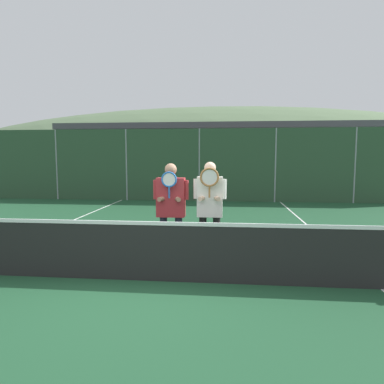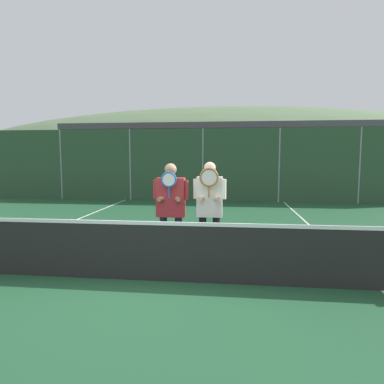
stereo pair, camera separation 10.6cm
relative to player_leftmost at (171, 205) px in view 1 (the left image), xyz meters
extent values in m
plane|color=#1E4C2D|center=(-0.20, -0.84, -1.08)|extent=(120.00, 120.00, 0.00)
ellipsoid|color=#5B7551|center=(-0.20, 54.80, -1.08)|extent=(100.93, 56.07, 19.63)
cube|color=beige|center=(0.56, 17.13, 0.72)|extent=(20.03, 5.00, 3.59)
cube|color=#4C4C51|center=(0.56, 17.13, 2.70)|extent=(20.53, 5.50, 0.36)
cylinder|color=gray|center=(-6.62, 8.76, 0.48)|extent=(0.06, 0.06, 3.11)
cylinder|color=gray|center=(-3.41, 8.76, 0.48)|extent=(0.06, 0.06, 3.11)
cylinder|color=gray|center=(-0.20, 8.76, 0.48)|extent=(0.06, 0.06, 3.11)
cylinder|color=gray|center=(3.01, 8.76, 0.48)|extent=(0.06, 0.06, 3.11)
cylinder|color=gray|center=(6.22, 8.76, 0.48)|extent=(0.06, 0.06, 3.11)
cube|color=#2D4C33|center=(-0.20, 8.76, 0.48)|extent=(19.25, 0.02, 3.11)
cube|color=black|center=(-0.20, -0.84, -0.63)|extent=(9.09, 0.02, 0.89)
cube|color=white|center=(-0.20, -0.84, -0.17)|extent=(9.09, 0.03, 0.06)
cube|color=white|center=(-3.65, 2.16, -1.07)|extent=(0.05, 16.00, 0.01)
cube|color=white|center=(3.25, 2.16, -1.07)|extent=(0.05, 16.00, 0.01)
cylinder|color=#232838|center=(-0.14, 0.01, -0.64)|extent=(0.13, 0.13, 0.87)
cylinder|color=#232838|center=(0.14, 0.01, -0.64)|extent=(0.13, 0.13, 0.87)
cube|color=maroon|center=(0.00, 0.01, 0.14)|extent=(0.49, 0.22, 0.69)
sphere|color=#997056|center=(0.00, 0.01, 0.63)|extent=(0.21, 0.21, 0.21)
cylinder|color=maroon|center=(-0.27, 0.01, 0.27)|extent=(0.08, 0.08, 0.34)
cylinder|color=maroon|center=(0.27, 0.01, 0.27)|extent=(0.08, 0.08, 0.34)
cylinder|color=#997056|center=(-0.12, -0.08, 0.12)|extent=(0.16, 0.27, 0.08)
cylinder|color=#997056|center=(0.12, -0.08, 0.12)|extent=(0.16, 0.27, 0.08)
cylinder|color=#1E5BAD|center=(0.00, -0.17, 0.24)|extent=(0.03, 0.03, 0.20)
torus|color=#1E5BAD|center=(0.00, -0.17, 0.46)|extent=(0.27, 0.03, 0.27)
cylinder|color=silver|center=(0.00, -0.17, 0.46)|extent=(0.22, 0.00, 0.22)
cylinder|color=black|center=(0.57, 0.02, -0.64)|extent=(0.13, 0.13, 0.88)
cylinder|color=black|center=(0.81, 0.02, -0.64)|extent=(0.13, 0.13, 0.88)
cube|color=white|center=(0.69, 0.02, 0.15)|extent=(0.44, 0.22, 0.70)
sphere|color=#DBB293|center=(0.69, 0.02, 0.66)|extent=(0.20, 0.20, 0.20)
cylinder|color=white|center=(0.44, 0.02, 0.29)|extent=(0.08, 0.08, 0.34)
cylinder|color=white|center=(0.93, 0.02, 0.29)|extent=(0.08, 0.08, 0.34)
cylinder|color=#DBB293|center=(0.58, -0.07, 0.14)|extent=(0.16, 0.27, 0.08)
cylinder|color=#DBB293|center=(0.80, -0.07, 0.14)|extent=(0.16, 0.27, 0.08)
cylinder|color=#936033|center=(0.69, -0.16, 0.26)|extent=(0.03, 0.03, 0.20)
torus|color=#936033|center=(0.69, -0.16, 0.50)|extent=(0.33, 0.03, 0.33)
cylinder|color=silver|center=(0.69, -0.16, 0.50)|extent=(0.27, 0.00, 0.27)
cube|color=navy|center=(-6.26, 12.08, -0.39)|extent=(4.10, 1.82, 0.77)
cube|color=#2D3842|center=(-6.26, 12.08, 0.31)|extent=(2.26, 1.68, 0.63)
cylinder|color=black|center=(-4.92, 11.15, -0.78)|extent=(0.60, 0.16, 0.60)
cylinder|color=black|center=(-4.92, 13.01, -0.78)|extent=(0.60, 0.16, 0.60)
cylinder|color=black|center=(-7.59, 11.15, -0.78)|extent=(0.60, 0.16, 0.60)
cylinder|color=black|center=(-7.59, 13.01, -0.78)|extent=(0.60, 0.16, 0.60)
cube|color=maroon|center=(-1.34, 12.13, -0.35)|extent=(4.26, 1.79, 0.85)
cube|color=#2D3842|center=(-1.34, 12.13, 0.42)|extent=(2.34, 1.64, 0.69)
cylinder|color=black|center=(0.05, 11.22, -0.78)|extent=(0.60, 0.16, 0.60)
cylinder|color=black|center=(0.05, 13.04, -0.78)|extent=(0.60, 0.16, 0.60)
cylinder|color=black|center=(-2.72, 11.22, -0.78)|extent=(0.60, 0.16, 0.60)
cylinder|color=black|center=(-2.72, 13.04, -0.78)|extent=(0.60, 0.16, 0.60)
cube|color=#B2B7BC|center=(3.90, 12.14, -0.35)|extent=(4.74, 1.75, 0.85)
cube|color=#2D3842|center=(3.90, 12.14, 0.42)|extent=(2.61, 1.61, 0.69)
cylinder|color=black|center=(5.44, 11.24, -0.78)|extent=(0.60, 0.16, 0.60)
cylinder|color=black|center=(5.44, 13.03, -0.78)|extent=(0.60, 0.16, 0.60)
cylinder|color=black|center=(2.36, 11.24, -0.78)|extent=(0.60, 0.16, 0.60)
cylinder|color=black|center=(2.36, 13.03, -0.78)|extent=(0.60, 0.16, 0.60)
cylinder|color=black|center=(7.74, 11.21, -0.78)|extent=(0.60, 0.16, 0.60)
cylinder|color=black|center=(7.74, 13.03, -0.78)|extent=(0.60, 0.16, 0.60)
camera|label=1|loc=(0.97, -5.90, 0.85)|focal=32.00mm
camera|label=2|loc=(1.08, -5.89, 0.85)|focal=32.00mm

